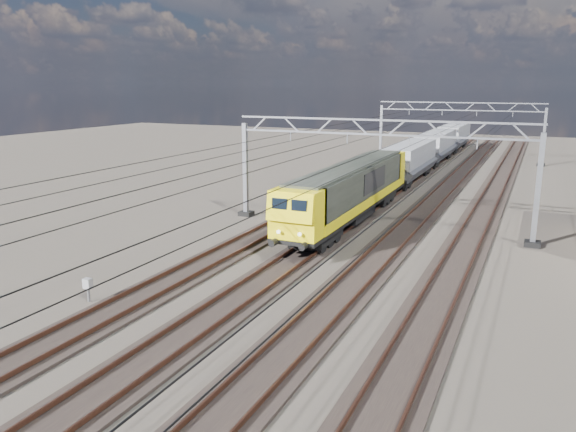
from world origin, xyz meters
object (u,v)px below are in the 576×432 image
at_px(catenary_gantry_far, 458,129).
at_px(trackside_cabinet, 88,284).
at_px(catenary_gantry_mid, 376,170).
at_px(hopper_wagon_mid, 436,145).
at_px(hopper_wagon_third, 454,135).
at_px(locomotive, 351,189).
at_px(hopper_wagon_lead, 409,159).

height_order(catenary_gantry_far, trackside_cabinet, catenary_gantry_far).
relative_size(catenary_gantry_mid, trackside_cabinet, 18.83).
bearing_deg(hopper_wagon_mid, hopper_wagon_third, 90.00).
bearing_deg(locomotive, catenary_gantry_mid, -28.96).
xyz_separation_m(locomotive, hopper_wagon_third, (-0.00, 46.10, -0.09)).
relative_size(catenary_gantry_mid, locomotive, 0.94).
height_order(catenary_gantry_far, hopper_wagon_lead, catenary_gantry_far).
xyz_separation_m(hopper_wagon_lead, trackside_cabinet, (-5.88, -36.08, -1.44)).
distance_m(catenary_gantry_far, locomotive, 34.99).
relative_size(hopper_wagon_lead, hopper_wagon_mid, 1.00).
bearing_deg(hopper_wagon_third, trackside_cabinet, -95.21).
bearing_deg(locomotive, hopper_wagon_lead, 90.00).
bearing_deg(hopper_wagon_lead, hopper_wagon_mid, 90.00).
height_order(catenary_gantry_mid, catenary_gantry_far, same).
relative_size(catenary_gantry_far, hopper_wagon_mid, 1.53).
xyz_separation_m(catenary_gantry_far, trackside_cabinet, (-7.88, -53.28, -3.12)).
xyz_separation_m(catenary_gantry_mid, locomotive, (-2.00, 1.11, -1.58)).
distance_m(catenary_gantry_far, hopper_wagon_mid, 3.97).
bearing_deg(hopper_wagon_mid, catenary_gantry_mid, -86.53).
bearing_deg(trackside_cabinet, hopper_wagon_lead, 79.19).
bearing_deg(catenary_gantry_far, trackside_cabinet, -98.41).
distance_m(catenary_gantry_far, hopper_wagon_third, 11.50).
bearing_deg(trackside_cabinet, locomotive, 70.72).
distance_m(hopper_wagon_mid, trackside_cabinet, 50.65).
relative_size(catenary_gantry_mid, hopper_wagon_third, 1.53).
height_order(locomotive, trackside_cabinet, locomotive).
xyz_separation_m(locomotive, hopper_wagon_lead, (-0.00, 17.70, -0.09)).
bearing_deg(hopper_wagon_lead, catenary_gantry_far, 83.37).
xyz_separation_m(hopper_wagon_mid, trackside_cabinet, (-5.88, -50.28, -1.44)).
xyz_separation_m(catenary_gantry_far, hopper_wagon_third, (-2.00, 11.20, -1.67)).
bearing_deg(catenary_gantry_mid, trackside_cabinet, -114.50).
distance_m(hopper_wagon_lead, hopper_wagon_mid, 14.20).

